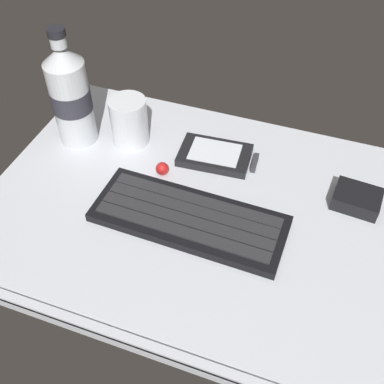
# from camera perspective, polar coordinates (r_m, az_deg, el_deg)

# --- Properties ---
(ground_plane) EXTENTS (0.64, 0.48, 0.03)m
(ground_plane) POSITION_cam_1_polar(r_m,az_deg,el_deg) (0.73, -0.06, -2.28)
(ground_plane) COLOR silver
(keyboard) EXTENTS (0.29, 0.12, 0.02)m
(keyboard) POSITION_cam_1_polar(r_m,az_deg,el_deg) (0.70, -0.35, -3.23)
(keyboard) COLOR black
(keyboard) RESTS_ON ground_plane
(handheld_device) EXTENTS (0.13, 0.08, 0.02)m
(handheld_device) POSITION_cam_1_polar(r_m,az_deg,el_deg) (0.79, 3.26, 4.44)
(handheld_device) COLOR black
(handheld_device) RESTS_ON ground_plane
(juice_cup) EXTENTS (0.06, 0.06, 0.09)m
(juice_cup) POSITION_cam_1_polar(r_m,az_deg,el_deg) (0.82, -7.67, 8.38)
(juice_cup) COLOR silver
(juice_cup) RESTS_ON ground_plane
(water_bottle) EXTENTS (0.07, 0.07, 0.21)m
(water_bottle) POSITION_cam_1_polar(r_m,az_deg,el_deg) (0.81, -14.67, 11.37)
(water_bottle) COLOR silver
(water_bottle) RESTS_ON ground_plane
(charger_block) EXTENTS (0.07, 0.06, 0.02)m
(charger_block) POSITION_cam_1_polar(r_m,az_deg,el_deg) (0.76, 19.52, -0.80)
(charger_block) COLOR black
(charger_block) RESTS_ON ground_plane
(trackball_mouse) EXTENTS (0.02, 0.02, 0.02)m
(trackball_mouse) POSITION_cam_1_polar(r_m,az_deg,el_deg) (0.77, -3.67, 2.87)
(trackball_mouse) COLOR red
(trackball_mouse) RESTS_ON ground_plane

